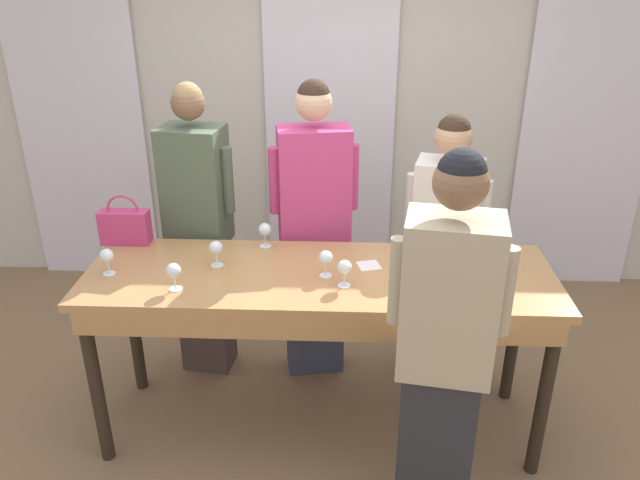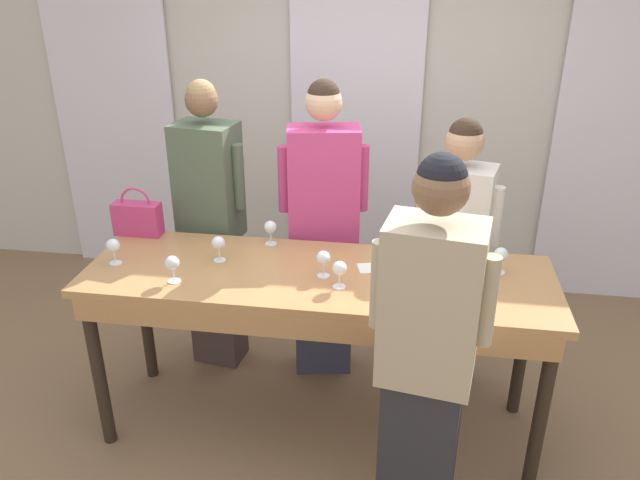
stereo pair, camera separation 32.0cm
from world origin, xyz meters
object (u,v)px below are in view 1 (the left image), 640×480
(wine_glass_front_right, at_px, (421,255))
(host_pouring, at_px, (444,354))
(handbag, at_px, (125,226))
(guest_olive_jacket, at_px, (200,233))
(guest_cream_sweater, at_px, (443,249))
(wine_glass_center_left, at_px, (496,247))
(wine_glass_back_mid, at_px, (216,248))
(wine_glass_back_right, at_px, (265,230))
(wine_glass_center_mid, at_px, (345,268))
(wine_glass_back_left, at_px, (413,232))
(tasting_bar, at_px, (319,295))
(guest_pink_top, at_px, (314,232))
(wine_glass_center_right, at_px, (174,271))
(wine_glass_front_left, at_px, (326,259))
(wine_glass_front_mid, at_px, (107,257))
(wine_bottle, at_px, (477,258))

(wine_glass_front_right, height_order, host_pouring, host_pouring)
(handbag, xyz_separation_m, guest_olive_jacket, (0.35, 0.25, -0.15))
(guest_cream_sweater, bearing_deg, wine_glass_center_left, -64.95)
(wine_glass_back_mid, bearing_deg, host_pouring, -32.10)
(wine_glass_front_right, relative_size, wine_glass_back_mid, 1.00)
(host_pouring, bearing_deg, wine_glass_back_mid, 147.90)
(wine_glass_center_left, height_order, wine_glass_back_right, same)
(wine_glass_center_mid, relative_size, host_pouring, 0.08)
(wine_glass_back_mid, bearing_deg, wine_glass_back_right, 47.31)
(wine_glass_back_mid, bearing_deg, wine_glass_center_left, 3.33)
(wine_glass_back_left, bearing_deg, guest_cream_sweater, 49.45)
(wine_glass_center_left, xyz_separation_m, guest_olive_jacket, (-1.67, 0.43, -0.15))
(tasting_bar, height_order, wine_glass_center_left, wine_glass_center_left)
(handbag, bearing_deg, wine_glass_back_left, -0.28)
(guest_pink_top, xyz_separation_m, host_pouring, (0.61, -1.20, -0.02))
(wine_glass_back_mid, height_order, guest_cream_sweater, guest_cream_sweater)
(wine_glass_front_right, xyz_separation_m, wine_glass_center_right, (-1.21, -0.23, -0.00))
(wine_glass_center_left, bearing_deg, handbag, 174.99)
(wine_glass_front_left, xyz_separation_m, wine_glass_front_mid, (-1.11, -0.02, 0.00))
(handbag, xyz_separation_m, guest_pink_top, (1.05, 0.25, -0.13))
(wine_glass_center_left, xyz_separation_m, guest_cream_sweater, (-0.20, 0.43, -0.22))
(wine_glass_front_left, height_order, wine_glass_back_right, same)
(wine_glass_center_left, bearing_deg, wine_glass_back_left, 157.92)
(guest_olive_jacket, distance_m, host_pouring, 1.77)
(wine_glass_front_right, bearing_deg, guest_olive_jacket, 156.78)
(wine_glass_center_left, xyz_separation_m, wine_glass_back_left, (-0.42, 0.17, -0.00))
(wine_glass_center_mid, bearing_deg, guest_cream_sweater, 49.90)
(guest_olive_jacket, height_order, guest_pink_top, guest_pink_top)
(wine_glass_front_mid, relative_size, wine_glass_back_left, 1.00)
(tasting_bar, height_order, host_pouring, host_pouring)
(wine_glass_back_right, height_order, guest_pink_top, guest_pink_top)
(wine_glass_center_right, bearing_deg, wine_glass_back_right, 53.03)
(wine_glass_back_left, height_order, host_pouring, host_pouring)
(wine_glass_center_right, bearing_deg, wine_bottle, 7.36)
(wine_glass_center_mid, bearing_deg, tasting_bar, 140.38)
(wine_glass_back_left, xyz_separation_m, guest_pink_top, (-0.56, 0.26, -0.13))
(wine_glass_front_right, bearing_deg, wine_glass_center_right, -169.25)
(wine_glass_front_mid, height_order, guest_olive_jacket, guest_olive_jacket)
(wine_glass_back_left, bearing_deg, wine_glass_center_right, -156.68)
(wine_glass_front_left, xyz_separation_m, wine_glass_back_right, (-0.35, 0.34, 0.00))
(wine_bottle, bearing_deg, wine_glass_center_left, 49.71)
(guest_pink_top, distance_m, host_pouring, 1.34)
(wine_glass_back_left, xyz_separation_m, wine_glass_back_mid, (-1.04, -0.25, 0.00))
(wine_glass_back_mid, height_order, host_pouring, host_pouring)
(wine_glass_front_left, distance_m, wine_glass_front_right, 0.48)
(wine_glass_center_mid, relative_size, wine_glass_back_mid, 1.00)
(guest_olive_jacket, bearing_deg, wine_glass_back_mid, -67.60)
(wine_glass_center_left, bearing_deg, guest_cream_sweater, 115.05)
(wine_glass_back_mid, xyz_separation_m, host_pouring, (1.09, -0.69, -0.14))
(tasting_bar, distance_m, guest_cream_sweater, 0.93)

